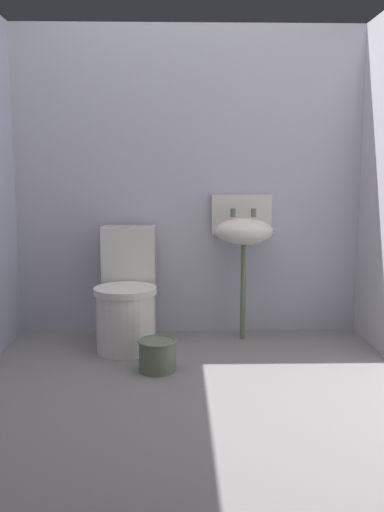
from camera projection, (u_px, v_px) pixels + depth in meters
ground_plane at (194, 411)px, 2.82m from camera, size 2.81×2.94×0.08m
wall_back at (189, 183)px, 3.96m from camera, size 2.81×0.10×2.14m
toilet_near_wall at (127, 299)px, 3.67m from camera, size 0.40×0.59×0.78m
sink at (244, 230)px, 3.81m from camera, size 0.42×0.35×0.99m
bucket at (157, 355)px, 3.26m from camera, size 0.23×0.23×0.19m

